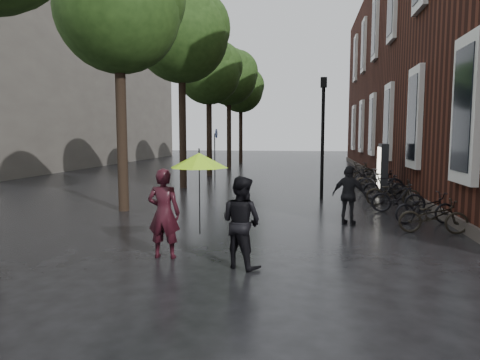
% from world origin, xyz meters
% --- Properties ---
extents(ground, '(120.00, 120.00, 0.00)m').
position_xyz_m(ground, '(0.00, 0.00, 0.00)').
color(ground, black).
extents(brick_building, '(10.20, 33.20, 12.00)m').
position_xyz_m(brick_building, '(10.47, 19.46, 5.99)').
color(brick_building, '#38160F').
rests_on(brick_building, ground).
extents(bg_building, '(16.00, 30.00, 14.00)m').
position_xyz_m(bg_building, '(-22.00, 28.00, 7.00)').
color(bg_building, '#47423D').
rests_on(bg_building, ground).
extents(street_trees, '(4.33, 34.03, 8.91)m').
position_xyz_m(street_trees, '(-3.99, 15.91, 6.34)').
color(street_trees, black).
rests_on(street_trees, ground).
extents(person_burgundy, '(0.65, 0.43, 1.76)m').
position_xyz_m(person_burgundy, '(-1.12, 2.17, 0.88)').
color(person_burgundy, black).
rests_on(person_burgundy, ground).
extents(person_black, '(1.01, 0.94, 1.66)m').
position_xyz_m(person_black, '(0.46, 1.80, 0.83)').
color(person_black, black).
rests_on(person_black, ground).
extents(lime_umbrella, '(1.09, 1.09, 1.60)m').
position_xyz_m(lime_umbrella, '(-0.35, 1.95, 1.93)').
color(lime_umbrella, black).
rests_on(lime_umbrella, ground).
extents(pedestrian_walking, '(1.01, 0.74, 1.59)m').
position_xyz_m(pedestrian_walking, '(2.75, 5.91, 0.79)').
color(pedestrian_walking, black).
rests_on(pedestrian_walking, ground).
extents(parked_bicycles, '(2.06, 14.92, 1.05)m').
position_xyz_m(parked_bicycles, '(4.60, 12.17, 0.46)').
color(parked_bicycles, black).
rests_on(parked_bicycles, ground).
extents(ad_lightbox, '(0.31, 1.36, 2.04)m').
position_xyz_m(ad_lightbox, '(4.65, 12.19, 1.03)').
color(ad_lightbox, black).
rests_on(ad_lightbox, ground).
extents(lamp_post, '(0.23, 0.23, 4.49)m').
position_xyz_m(lamp_post, '(2.19, 10.48, 2.72)').
color(lamp_post, black).
rests_on(lamp_post, ground).
extents(cycle_sign, '(0.14, 0.50, 2.73)m').
position_xyz_m(cycle_sign, '(-3.29, 17.17, 1.80)').
color(cycle_sign, '#262628').
rests_on(cycle_sign, ground).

